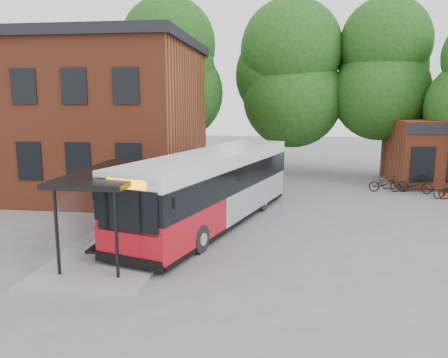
% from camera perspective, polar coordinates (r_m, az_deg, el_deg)
% --- Properties ---
extents(ground, '(100.00, 100.00, 0.00)m').
position_cam_1_polar(ground, '(15.70, 3.46, -9.02)').
color(ground, slate).
extents(station_building, '(18.40, 10.40, 8.50)m').
position_cam_1_polar(station_building, '(27.61, -23.20, 7.50)').
color(station_building, brown).
rests_on(station_building, ground).
extents(bus_shelter, '(3.60, 7.00, 2.90)m').
position_cam_1_polar(bus_shelter, '(15.30, -13.86, -4.14)').
color(bus_shelter, black).
rests_on(bus_shelter, ground).
extents(bike_rail, '(5.20, 0.10, 0.38)m').
position_cam_1_polar(bike_rail, '(26.60, 25.46, -1.57)').
color(bike_rail, black).
rests_on(bike_rail, ground).
extents(tree_0, '(7.92, 7.92, 11.00)m').
position_cam_1_polar(tree_0, '(31.57, -5.43, 10.77)').
color(tree_0, '#184713').
rests_on(tree_0, ground).
extents(tree_1, '(7.92, 7.92, 10.40)m').
position_cam_1_polar(tree_1, '(31.79, 7.60, 10.19)').
color(tree_1, '#184713').
rests_on(tree_1, ground).
extents(tree_2, '(7.92, 7.92, 11.00)m').
position_cam_1_polar(tree_2, '(31.58, 20.63, 10.18)').
color(tree_2, '#184713').
rests_on(tree_2, ground).
extents(city_bus, '(5.99, 12.28, 3.06)m').
position_cam_1_polar(city_bus, '(18.33, -1.30, -1.22)').
color(city_bus, '#B5101B').
rests_on(city_bus, ground).
extents(bicycle_0, '(1.84, 0.73, 0.95)m').
position_cam_1_polar(bicycle_0, '(26.65, 20.27, -0.57)').
color(bicycle_0, black).
rests_on(bicycle_0, ground).
extents(bicycle_2, '(1.99, 1.22, 0.99)m').
position_cam_1_polar(bicycle_2, '(26.91, 23.70, -0.66)').
color(bicycle_2, black).
rests_on(bicycle_2, ground).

